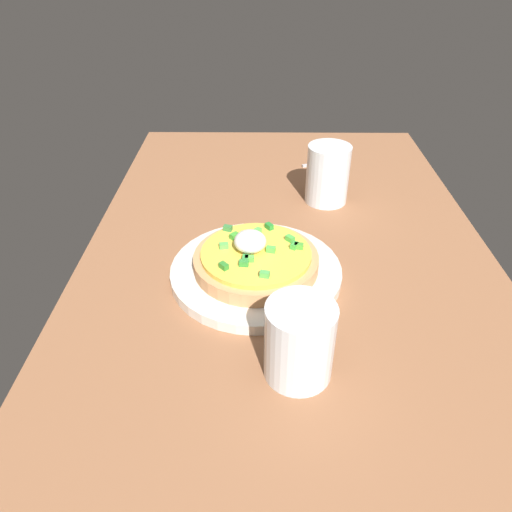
{
  "coord_description": "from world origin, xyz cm",
  "views": [
    {
      "loc": [
        60.25,
        -4.41,
        44.85
      ],
      "look_at": [
        4.8,
        -4.94,
        5.95
      ],
      "focal_mm": 33.37,
      "sensor_mm": 36.0,
      "label": 1
    }
  ],
  "objects": [
    {
      "name": "cup_near",
      "position": [
        22.84,
        0.42,
        6.63
      ],
      "size": [
        7.82,
        7.82,
        9.57
      ],
      "color": "silver",
      "rests_on": "dining_table"
    },
    {
      "name": "pizza",
      "position": [
        4.76,
        -5.0,
        5.48
      ],
      "size": [
        17.95,
        17.95,
        5.67
      ],
      "color": "tan",
      "rests_on": "plate"
    },
    {
      "name": "plate",
      "position": [
        4.8,
        -4.94,
        3.17
      ],
      "size": [
        24.82,
        24.82,
        1.57
      ],
      "primitive_type": "cylinder",
      "color": "silver",
      "rests_on": "dining_table"
    },
    {
      "name": "fork",
      "position": [
        -35.6,
        10.45,
        2.63
      ],
      "size": [
        4.9,
        10.3,
        0.5
      ],
      "rotation": [
        0.0,
        0.0,
        1.95
      ],
      "color": "#B7B7BC",
      "rests_on": "dining_table"
    },
    {
      "name": "dining_table",
      "position": [
        0.0,
        0.0,
        1.19
      ],
      "size": [
        107.26,
        64.14,
        2.38
      ],
      "primitive_type": "cube",
      "color": "brown",
      "rests_on": "ground"
    },
    {
      "name": "cup_far",
      "position": [
        -18.61,
        7.78,
        7.21
      ],
      "size": [
        7.74,
        7.74,
        10.62
      ],
      "color": "silver",
      "rests_on": "dining_table"
    }
  ]
}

